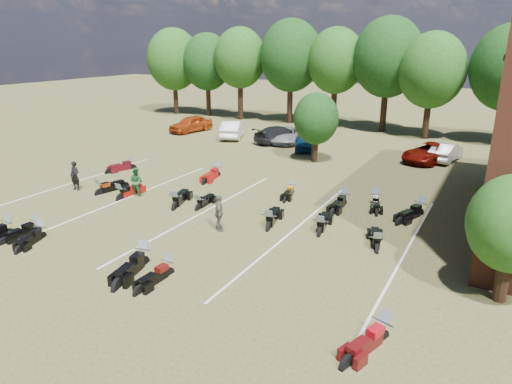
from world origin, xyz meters
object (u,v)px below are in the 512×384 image
Objects in this scene: car_4 at (305,142)px; motorcycle_0 at (42,238)px; person_grey at (219,213)px; motorcycle_3 at (143,265)px; person_black at (75,176)px; person_green at (136,181)px; motorcycle_7 at (121,199)px; motorcycle_14 at (132,169)px; car_0 at (191,124)px.

car_4 is 21.93m from motorcycle_0.
person_grey is 4.45m from motorcycle_3.
car_4 is at bearing 83.09° from motorcycle_3.
car_4 is at bearing 57.53° from person_black.
car_4 is 15.58m from person_green.
motorcycle_7 is 6.47m from motorcycle_14.
motorcycle_3 is 1.10× the size of motorcycle_14.
car_4 is at bearing 63.47° from motorcycle_0.
person_black is (5.06, -17.95, 0.09)m from car_0.
person_black is at bearing -0.95° from motorcycle_7.
person_black is 0.98× the size of person_grey.
motorcycle_3 reaches higher than motorcycle_7.
person_black is at bearing -62.42° from car_0.
person_grey is (6.89, -2.03, 0.07)m from person_green.
person_grey reaches higher than motorcycle_14.
motorcycle_7 is at bearing -6.96° from person_black.
person_green reaches higher than motorcycle_7.
person_grey reaches higher than car_0.
person_grey is at bearing 67.31° from motorcycle_3.
person_black is at bearing -136.64° from car_4.
motorcycle_0 is at bearing 169.04° from motorcycle_3.
motorcycle_0 is (-6.42, -4.53, -0.87)m from person_grey.
motorcycle_3 is at bearing -35.49° from person_black.
car_0 is 13.64m from motorcycle_14.
person_black is 0.68× the size of motorcycle_3.
person_black is 10.70m from person_grey.
person_green is 0.80× the size of motorcycle_0.
motorcycle_0 is at bearing 96.37° from motorcycle_7.
motorcycle_7 is at bearing 70.68° from person_green.
car_0 reaches higher than motorcycle_0.
car_4 is 1.50× the size of motorcycle_3.
car_0 is 2.82× the size of person_green.
car_0 is 19.09m from person_green.
car_0 is 1.80× the size of motorcycle_3.
motorcycle_3 reaches higher than motorcycle_0.
motorcycle_7 is (-7.17, 1.04, -0.87)m from person_grey.
motorcycle_0 is (0.48, -6.56, -0.80)m from person_green.
car_4 is 1.65× the size of motorcycle_14.
person_grey reaches higher than car_4.
person_black is at bearing 11.20° from person_green.
motorcycle_3 is (5.70, 0.22, 0.00)m from motorcycle_0.
car_0 is 19.87m from motorcycle_7.
person_black reaches higher than motorcycle_0.
car_4 is 17.42m from person_grey.
person_green is 0.70× the size of motorcycle_14.
motorcycle_7 is at bearing -33.63° from motorcycle_14.
person_green is 5.97m from motorcycle_14.
motorcycle_7 reaches higher than motorcycle_14.
car_0 is at bearing 98.42° from person_black.
motorcycle_7 is (-4.08, -16.11, -0.64)m from car_4.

